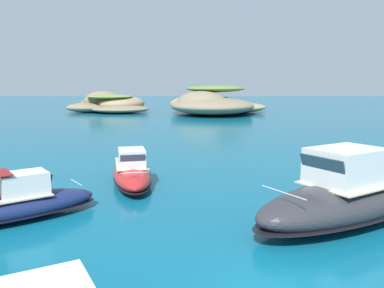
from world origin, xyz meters
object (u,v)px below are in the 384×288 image
at_px(islet_small, 110,104).
at_px(motorboat_charcoal, 352,196).
at_px(motorboat_navy, 17,204).
at_px(islet_large, 212,104).
at_px(motorboat_red, 132,172).

relative_size(islet_small, motorboat_charcoal, 1.72).
bearing_deg(motorboat_navy, islet_small, 99.60).
height_order(islet_large, motorboat_charcoal, islet_large).
bearing_deg(islet_large, islet_small, 165.77).
distance_m(motorboat_red, motorboat_charcoal, 11.90).
xyz_separation_m(motorboat_navy, motorboat_charcoal, (14.20, 0.15, 0.37)).
height_order(islet_small, motorboat_charcoal, islet_small).
bearing_deg(motorboat_charcoal, islet_small, 110.90).
distance_m(islet_small, motorboat_red, 62.87).
height_order(motorboat_navy, motorboat_red, motorboat_navy).
relative_size(islet_small, motorboat_navy, 2.78).
relative_size(motorboat_navy, motorboat_charcoal, 0.62).
bearing_deg(motorboat_charcoal, motorboat_red, 150.36).
relative_size(islet_large, motorboat_charcoal, 2.36).
relative_size(islet_large, islet_small, 1.37).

